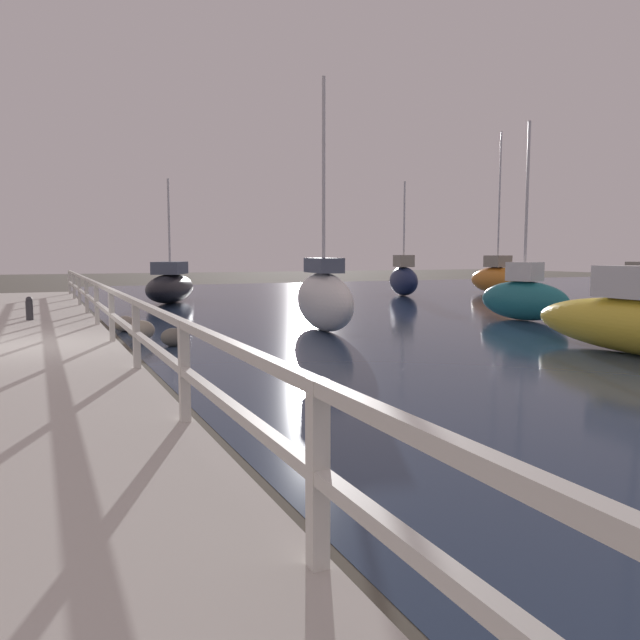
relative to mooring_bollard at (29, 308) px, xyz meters
The scene contains 13 objects.
ground_plane 5.01m from the mooring_bollard, 91.05° to the right, with size 120.00×120.00×0.00m, color #4C473D.
dock_walkway 4.99m from the mooring_bollard, 91.05° to the right, with size 3.37×36.00×0.36m.
railing 5.20m from the mooring_bollard, 73.26° to the right, with size 0.10×32.50×1.02m.
boulder_water_edge 4.75m from the mooring_bollard, 52.06° to the right, with size 0.55×0.49×0.41m.
boulder_near_dock 2.36m from the mooring_bollard, 14.31° to the left, with size 0.39×0.35×0.29m.
boulder_mid_strip 3.44m from the mooring_bollard, 44.99° to the right, with size 0.64×0.57×0.48m.
boulder_upstream 2.38m from the mooring_bollard, 13.03° to the right, with size 0.56×0.50×0.42m.
mooring_bollard is the anchor object (origin of this frame).
sailboat_white 7.59m from the mooring_bollard, 19.37° to the right, with size 1.34×3.97×6.61m.
sailboat_orange 23.76m from the mooring_bollard, 20.59° to the left, with size 1.37×4.02×8.33m.
sailboat_black 10.53m from the mooring_bollard, 59.39° to the left, with size 3.62×5.38×5.19m.
sailboat_teal 14.18m from the mooring_bollard, 10.85° to the right, with size 1.49×3.30×6.04m.
sailboat_navy 19.22m from the mooring_bollard, 28.22° to the left, with size 1.75×3.34×5.63m.
Camera 1 is at (0.28, -12.62, 2.02)m, focal length 35.00 mm.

